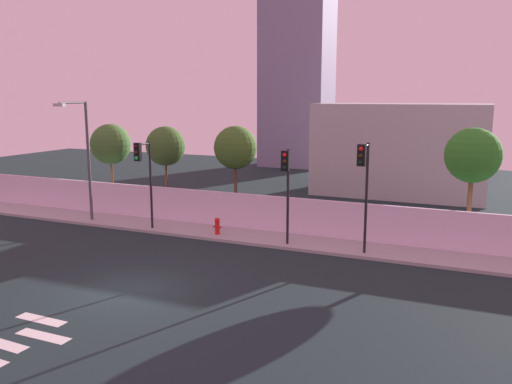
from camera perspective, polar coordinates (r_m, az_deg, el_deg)
name	(u,v)px	position (r m, az deg, el deg)	size (l,w,h in m)	color
ground_plane	(130,290)	(20.04, -13.35, -10.20)	(80.00, 80.00, 0.00)	#192829
sidewalk	(231,235)	(26.68, -2.70, -4.60)	(36.00, 2.40, 0.15)	#A0A0A0
perimeter_wall	(242,211)	(27.58, -1.52, -2.01)	(36.00, 0.18, 1.80)	silver
crosswalk_marking	(18,339)	(17.34, -24.20, -14.16)	(2.75, 3.05, 0.01)	silver
traffic_light_left	(364,175)	(22.66, 11.49, 1.79)	(0.35, 1.18, 4.83)	black
traffic_light_center	(286,177)	(23.71, 3.27, 1.66)	(0.39, 1.07, 4.42)	black
traffic_light_right	(144,166)	(27.20, -11.97, 2.70)	(0.34, 1.24, 4.50)	black
street_lamp_curbside	(84,151)	(30.04, -17.95, 4.25)	(0.60, 2.15, 6.47)	#4C4C51
fire_hydrant	(217,225)	(26.41, -4.18, -3.59)	(0.44, 0.26, 0.84)	red
roadside_tree_leftmost	(111,144)	(33.53, -15.34, 4.96)	(2.45, 2.45, 5.26)	brown
roadside_tree_midleft	(166,146)	(31.21, -9.69, 4.85)	(2.28, 2.28, 5.20)	brown
roadside_tree_midright	(235,148)	(28.98, -2.23, 4.75)	(2.35, 2.35, 5.33)	brown
roadside_tree_rightmost	(473,156)	(26.07, 22.25, 3.62)	(2.52, 2.52, 5.52)	brown
low_building_distant	(401,149)	(38.96, 15.27, 4.43)	(11.62, 6.00, 6.39)	#AFAFAF
tower_on_skyline	(298,1)	(54.15, 4.55, 19.79)	(6.44, 5.00, 31.79)	gray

